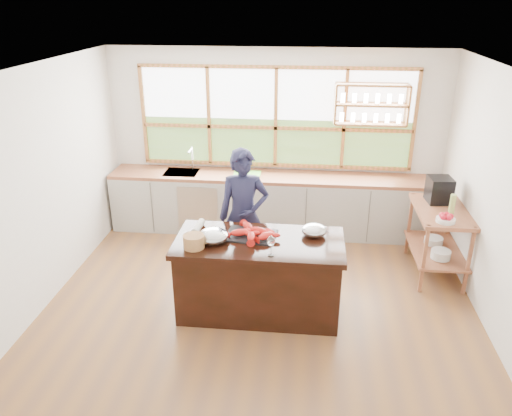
# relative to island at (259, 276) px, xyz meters

# --- Properties ---
(ground_plane) EXTENTS (5.00, 5.00, 0.00)m
(ground_plane) POSITION_rel_island_xyz_m (0.00, 0.20, -0.45)
(ground_plane) COLOR brown
(room_shell) EXTENTS (5.02, 4.52, 2.71)m
(room_shell) POSITION_rel_island_xyz_m (0.02, 0.71, 1.30)
(room_shell) COLOR silver
(room_shell) RESTS_ON ground_plane
(back_counter) EXTENTS (4.90, 0.63, 0.90)m
(back_counter) POSITION_rel_island_xyz_m (-0.02, 2.14, 0.00)
(back_counter) COLOR #B2AFA8
(back_counter) RESTS_ON ground_plane
(right_shelf_unit) EXTENTS (0.62, 1.10, 0.90)m
(right_shelf_unit) POSITION_rel_island_xyz_m (2.19, 1.09, 0.15)
(right_shelf_unit) COLOR brown
(right_shelf_unit) RESTS_ON ground_plane
(island) EXTENTS (1.85, 0.90, 0.90)m
(island) POSITION_rel_island_xyz_m (0.00, 0.00, 0.00)
(island) COLOR black
(island) RESTS_ON ground_plane
(cook) EXTENTS (0.68, 0.50, 1.70)m
(cook) POSITION_rel_island_xyz_m (-0.27, 0.74, 0.40)
(cook) COLOR #1A1B36
(cook) RESTS_ON ground_plane
(potted_plant) EXTENTS (0.17, 0.13, 0.29)m
(potted_plant) POSITION_rel_island_xyz_m (-0.50, 2.20, 0.59)
(potted_plant) COLOR slate
(potted_plant) RESTS_ON back_counter
(cutting_board) EXTENTS (0.40, 0.30, 0.01)m
(cutting_board) POSITION_rel_island_xyz_m (-0.40, 2.14, 0.45)
(cutting_board) COLOR #62CF3E
(cutting_board) RESTS_ON back_counter
(espresso_machine) EXTENTS (0.31, 0.33, 0.33)m
(espresso_machine) POSITION_rel_island_xyz_m (2.19, 1.35, 0.61)
(espresso_machine) COLOR black
(espresso_machine) RESTS_ON right_shelf_unit
(wine_bottle) EXTENTS (0.07, 0.07, 0.28)m
(wine_bottle) POSITION_rel_island_xyz_m (2.24, 0.89, 0.59)
(wine_bottle) COLOR #98AF53
(wine_bottle) RESTS_ON right_shelf_unit
(fruit_bowl) EXTENTS (0.22, 0.22, 0.11)m
(fruit_bowl) POSITION_rel_island_xyz_m (2.14, 0.71, 0.49)
(fruit_bowl) COLOR silver
(fruit_bowl) RESTS_ON right_shelf_unit
(slate_board) EXTENTS (0.59, 0.46, 0.02)m
(slate_board) POSITION_rel_island_xyz_m (-0.10, 0.10, 0.45)
(slate_board) COLOR black
(slate_board) RESTS_ON island
(lobster_pile) EXTENTS (0.52, 0.48, 0.08)m
(lobster_pile) POSITION_rel_island_xyz_m (-0.08, 0.07, 0.50)
(lobster_pile) COLOR red
(lobster_pile) RESTS_ON slate_board
(mixing_bowl_left) EXTENTS (0.33, 0.33, 0.16)m
(mixing_bowl_left) POSITION_rel_island_xyz_m (-0.49, -0.08, 0.52)
(mixing_bowl_left) COLOR #ACB0B4
(mixing_bowl_left) RESTS_ON island
(mixing_bowl_right) EXTENTS (0.28, 0.28, 0.14)m
(mixing_bowl_right) POSITION_rel_island_xyz_m (0.59, 0.20, 0.51)
(mixing_bowl_right) COLOR #ACB0B4
(mixing_bowl_right) RESTS_ON island
(wine_glass) EXTENTS (0.08, 0.08, 0.22)m
(wine_glass) POSITION_rel_island_xyz_m (0.15, -0.33, 0.61)
(wine_glass) COLOR silver
(wine_glass) RESTS_ON island
(wicker_basket) EXTENTS (0.23, 0.23, 0.14)m
(wicker_basket) POSITION_rel_island_xyz_m (-0.67, -0.24, 0.52)
(wicker_basket) COLOR #AC8044
(wicker_basket) RESTS_ON island
(parchment_roll) EXTENTS (0.10, 0.31, 0.08)m
(parchment_roll) POSITION_rel_island_xyz_m (-0.72, 0.19, 0.49)
(parchment_roll) COLOR silver
(parchment_roll) RESTS_ON island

